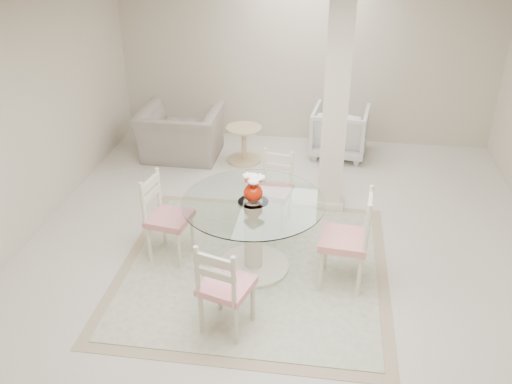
# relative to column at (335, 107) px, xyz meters

# --- Properties ---
(ground) EXTENTS (7.00, 7.00, 0.00)m
(ground) POSITION_rel_column_xyz_m (-0.50, -1.30, -1.35)
(ground) COLOR beige
(ground) RESTS_ON ground
(room_shell) EXTENTS (6.02, 7.02, 2.71)m
(room_shell) POSITION_rel_column_xyz_m (-0.50, -1.30, 0.51)
(room_shell) COLOR beige
(room_shell) RESTS_ON ground
(column) EXTENTS (0.30, 0.30, 2.70)m
(column) POSITION_rel_column_xyz_m (0.00, 0.00, 0.00)
(column) COLOR beige
(column) RESTS_ON ground
(area_rug) EXTENTS (2.91, 2.91, 0.02)m
(area_rug) POSITION_rel_column_xyz_m (-0.78, -1.56, -1.34)
(area_rug) COLOR tan
(area_rug) RESTS_ON ground
(dining_table) EXTENTS (1.48, 1.48, 0.85)m
(dining_table) POSITION_rel_column_xyz_m (-0.78, -1.56, -0.92)
(dining_table) COLOR beige
(dining_table) RESTS_ON ground
(red_vase) EXTENTS (0.23, 0.22, 0.30)m
(red_vase) POSITION_rel_column_xyz_m (-0.78, -1.56, -0.35)
(red_vase) COLOR #AD1A05
(red_vase) RESTS_ON dining_table
(dining_chair_east) EXTENTS (0.52, 0.52, 1.19)m
(dining_chair_east) POSITION_rel_column_xyz_m (0.24, -1.67, -0.72)
(dining_chair_east) COLOR beige
(dining_chair_east) RESTS_ON ground
(dining_chair_north) EXTENTS (0.48, 0.48, 1.03)m
(dining_chair_north) POSITION_rel_column_xyz_m (-0.66, -0.55, -0.81)
(dining_chair_north) COLOR beige
(dining_chair_north) RESTS_ON ground
(dining_chair_west) EXTENTS (0.51, 0.51, 1.10)m
(dining_chair_west) POSITION_rel_column_xyz_m (-1.80, -1.44, -0.77)
(dining_chair_west) COLOR beige
(dining_chair_west) RESTS_ON ground
(dining_chair_south) EXTENTS (0.54, 0.54, 1.09)m
(dining_chair_south) POSITION_rel_column_xyz_m (-0.91, -2.57, -0.78)
(dining_chair_south) COLOR beige
(dining_chair_south) RESTS_ON ground
(recliner_taupe) EXTENTS (1.21, 1.06, 0.78)m
(recliner_taupe) POSITION_rel_column_xyz_m (-2.32, 1.17, -0.96)
(recliner_taupe) COLOR gray
(recliner_taupe) RESTS_ON ground
(armchair_white) EXTENTS (0.92, 0.94, 0.77)m
(armchair_white) POSITION_rel_column_xyz_m (0.11, 1.63, -0.96)
(armchair_white) COLOR white
(armchair_white) RESTS_ON ground
(side_table) EXTENTS (0.54, 0.54, 0.56)m
(side_table) POSITION_rel_column_xyz_m (-1.32, 1.15, -1.09)
(side_table) COLOR #D0B680
(side_table) RESTS_ON ground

